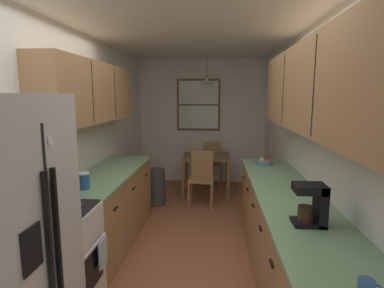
# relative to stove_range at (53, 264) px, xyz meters

# --- Properties ---
(ground_plane) EXTENTS (12.00, 12.00, 0.00)m
(ground_plane) POSITION_rel_stove_range_xyz_m (0.99, 1.57, -0.47)
(ground_plane) COLOR #995B3D
(wall_left) EXTENTS (0.10, 9.00, 2.55)m
(wall_left) POSITION_rel_stove_range_xyz_m (-0.36, 1.57, 0.80)
(wall_left) COLOR white
(wall_left) RESTS_ON ground
(wall_right) EXTENTS (0.10, 9.00, 2.55)m
(wall_right) POSITION_rel_stove_range_xyz_m (2.34, 1.57, 0.80)
(wall_right) COLOR white
(wall_right) RESTS_ON ground
(wall_back) EXTENTS (4.40, 0.10, 2.55)m
(wall_back) POSITION_rel_stove_range_xyz_m (0.99, 4.22, 0.80)
(wall_back) COLOR white
(wall_back) RESTS_ON ground
(ceiling_slab) EXTENTS (4.40, 9.00, 0.08)m
(ceiling_slab) POSITION_rel_stove_range_xyz_m (0.99, 1.57, 2.12)
(ceiling_slab) COLOR white
(stove_range) EXTENTS (0.66, 0.65, 1.10)m
(stove_range) POSITION_rel_stove_range_xyz_m (0.00, 0.00, 0.00)
(stove_range) COLOR white
(stove_range) RESTS_ON ground
(microwave_over_range) EXTENTS (0.39, 0.56, 0.31)m
(microwave_over_range) POSITION_rel_stove_range_xyz_m (-0.11, 0.00, 1.17)
(microwave_over_range) COLOR silver
(counter_left) EXTENTS (0.64, 2.02, 0.90)m
(counter_left) POSITION_rel_stove_range_xyz_m (-0.01, 1.33, -0.02)
(counter_left) COLOR #A87A4C
(counter_left) RESTS_ON ground
(upper_cabinets_left) EXTENTS (0.33, 2.10, 0.68)m
(upper_cabinets_left) POSITION_rel_stove_range_xyz_m (-0.15, 1.28, 1.38)
(upper_cabinets_left) COLOR #A87A4C
(counter_right) EXTENTS (0.64, 3.33, 0.90)m
(counter_right) POSITION_rel_stove_range_xyz_m (1.99, 0.59, -0.02)
(counter_right) COLOR #A87A4C
(counter_right) RESTS_ON ground
(upper_cabinets_right) EXTENTS (0.33, 3.01, 0.76)m
(upper_cabinets_right) POSITION_rel_stove_range_xyz_m (2.13, 0.54, 1.41)
(upper_cabinets_right) COLOR #A87A4C
(dining_table) EXTENTS (0.85, 0.75, 0.72)m
(dining_table) POSITION_rel_stove_range_xyz_m (1.12, 3.34, 0.13)
(dining_table) COLOR brown
(dining_table) RESTS_ON ground
(dining_chair_near) EXTENTS (0.42, 0.42, 0.90)m
(dining_chair_near) POSITION_rel_stove_range_xyz_m (1.06, 2.76, 0.03)
(dining_chair_near) COLOR #A87A4C
(dining_chair_near) RESTS_ON ground
(dining_chair_far) EXTENTS (0.44, 0.44, 0.90)m
(dining_chair_far) POSITION_rel_stove_range_xyz_m (1.21, 3.92, 0.03)
(dining_chair_far) COLOR #A87A4C
(dining_chair_far) RESTS_ON ground
(pendant_light) EXTENTS (0.27, 0.27, 0.53)m
(pendant_light) POSITION_rel_stove_range_xyz_m (1.12, 3.34, 1.60)
(pendant_light) COLOR black
(back_window) EXTENTS (0.89, 0.05, 1.05)m
(back_window) POSITION_rel_stove_range_xyz_m (0.92, 4.14, 1.15)
(back_window) COLOR brown
(trash_bin) EXTENTS (0.31, 0.31, 0.60)m
(trash_bin) POSITION_rel_stove_range_xyz_m (0.29, 2.70, -0.17)
(trash_bin) COLOR #3F3F42
(trash_bin) RESTS_ON ground
(storage_canister) EXTENTS (0.12, 0.12, 0.16)m
(storage_canister) POSITION_rel_stove_range_xyz_m (-0.01, 0.66, 0.51)
(storage_canister) COLOR #265999
(storage_canister) RESTS_ON counter_left
(dish_towel) EXTENTS (0.02, 0.16, 0.24)m
(dish_towel) POSITION_rel_stove_range_xyz_m (0.35, 0.16, 0.03)
(dish_towel) COLOR silver
(coffee_maker) EXTENTS (0.22, 0.18, 0.30)m
(coffee_maker) POSITION_rel_stove_range_xyz_m (2.00, -0.03, 0.58)
(coffee_maker) COLOR black
(coffee_maker) RESTS_ON counter_right
(fruit_bowl) EXTENTS (0.22, 0.22, 0.09)m
(fruit_bowl) POSITION_rel_stove_range_xyz_m (1.94, 1.88, 0.47)
(fruit_bowl) COLOR #597F9E
(fruit_bowl) RESTS_ON counter_right
(table_serving_bowl) EXTENTS (0.18, 0.18, 0.06)m
(table_serving_bowl) POSITION_rel_stove_range_xyz_m (1.18, 3.38, 0.28)
(table_serving_bowl) COLOR silver
(table_serving_bowl) RESTS_ON dining_table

